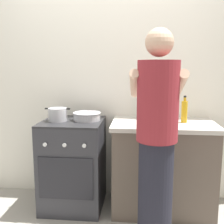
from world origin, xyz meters
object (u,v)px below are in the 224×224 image
(pot, at_px, (58,115))
(utensil_crock, at_px, (141,109))
(spice_bottle, at_px, (173,120))
(person, at_px, (156,145))
(mixing_bowl, at_px, (87,116))
(stove_range, at_px, (73,164))
(oil_bottle, at_px, (184,111))

(pot, xyz_separation_m, utensil_crock, (0.82, 0.20, 0.04))
(utensil_crock, height_order, spice_bottle, utensil_crock)
(person, bearing_deg, mixing_bowl, 133.93)
(stove_range, xyz_separation_m, oil_bottle, (1.09, 0.03, 0.56))
(pot, distance_m, oil_bottle, 1.23)
(utensil_crock, bearing_deg, stove_range, -165.57)
(spice_bottle, bearing_deg, pot, 179.56)
(stove_range, relative_size, spice_bottle, 11.09)
(oil_bottle, xyz_separation_m, person, (-0.30, -0.67, -0.15))
(pot, height_order, spice_bottle, pot)
(pot, xyz_separation_m, oil_bottle, (1.23, 0.05, 0.04))
(oil_bottle, bearing_deg, mixing_bowl, 179.32)
(utensil_crock, bearing_deg, pot, -166.13)
(spice_bottle, bearing_deg, stove_range, 177.88)
(stove_range, bearing_deg, utensil_crock, 14.43)
(pot, bearing_deg, spice_bottle, -0.44)
(stove_range, height_order, spice_bottle, spice_bottle)
(pot, relative_size, utensil_crock, 0.80)
(mixing_bowl, bearing_deg, oil_bottle, -0.68)
(oil_bottle, bearing_deg, pot, -177.47)
(mixing_bowl, height_order, oil_bottle, oil_bottle)
(mixing_bowl, xyz_separation_m, oil_bottle, (0.95, -0.01, 0.07))
(stove_range, relative_size, mixing_bowl, 3.19)
(utensil_crock, bearing_deg, mixing_bowl, -165.79)
(spice_bottle, distance_m, person, 0.63)
(pot, height_order, person, person)
(pot, bearing_deg, stove_range, 11.13)
(stove_range, bearing_deg, pot, -168.87)
(stove_range, distance_m, utensil_crock, 0.90)
(stove_range, relative_size, oil_bottle, 3.47)
(pot, bearing_deg, person, -33.24)
(stove_range, distance_m, spice_bottle, 1.09)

